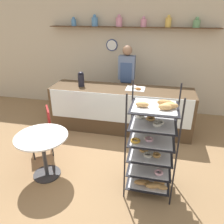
# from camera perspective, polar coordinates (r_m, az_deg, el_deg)

# --- Properties ---
(ground_plane) EXTENTS (14.00, 14.00, 0.00)m
(ground_plane) POSITION_cam_1_polar(r_m,az_deg,el_deg) (3.84, -1.60, -13.89)
(ground_plane) COLOR olive
(back_wall) EXTENTS (10.00, 0.30, 2.70)m
(back_wall) POSITION_cam_1_polar(r_m,az_deg,el_deg) (5.64, 4.82, 14.17)
(back_wall) COLOR beige
(back_wall) RESTS_ON ground_plane
(display_counter) EXTENTS (2.99, 0.75, 0.94)m
(display_counter) POSITION_cam_1_polar(r_m,az_deg,el_deg) (4.74, 2.33, 0.79)
(display_counter) COLOR #4C3823
(display_counter) RESTS_ON ground_plane
(pastry_rack) EXTENTS (0.65, 0.58, 1.55)m
(pastry_rack) POSITION_cam_1_polar(r_m,az_deg,el_deg) (3.05, 10.45, -8.76)
(pastry_rack) COLOR black
(pastry_rack) RESTS_ON ground_plane
(person_worker) EXTENTS (0.37, 0.23, 1.73)m
(person_worker) POSITION_cam_1_polar(r_m,az_deg,el_deg) (5.19, 3.82, 8.61)
(person_worker) COLOR #282833
(person_worker) RESTS_ON ground_plane
(cafe_table) EXTENTS (0.78, 0.78, 0.72)m
(cafe_table) POSITION_cam_1_polar(r_m,az_deg,el_deg) (3.50, -17.64, -8.39)
(cafe_table) COLOR #262628
(cafe_table) RESTS_ON ground_plane
(cafe_chair) EXTENTS (0.53, 0.53, 0.88)m
(cafe_chair) POSITION_cam_1_polar(r_m,az_deg,el_deg) (4.07, -17.23, -3.65)
(cafe_chair) COLOR black
(cafe_chair) RESTS_ON ground_plane
(coffee_carafe) EXTENTS (0.13, 0.13, 0.31)m
(coffee_carafe) POSITION_cam_1_polar(r_m,az_deg,el_deg) (4.72, -8.09, 8.48)
(coffee_carafe) COLOR black
(coffee_carafe) RESTS_ON display_counter
(donut_tray_counter) EXTENTS (0.39, 0.33, 0.05)m
(donut_tray_counter) POSITION_cam_1_polar(r_m,az_deg,el_deg) (4.57, 6.06, 6.27)
(donut_tray_counter) COLOR white
(donut_tray_counter) RESTS_ON display_counter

